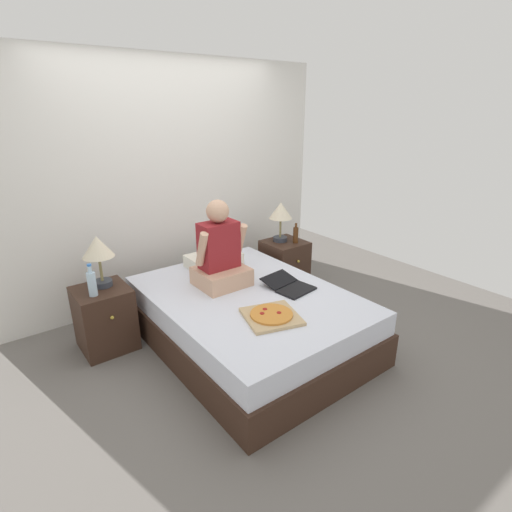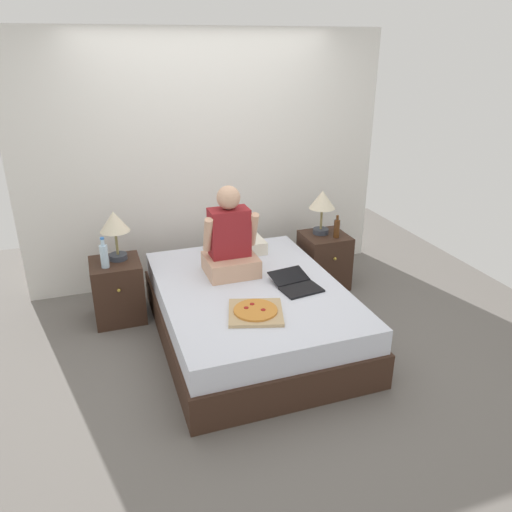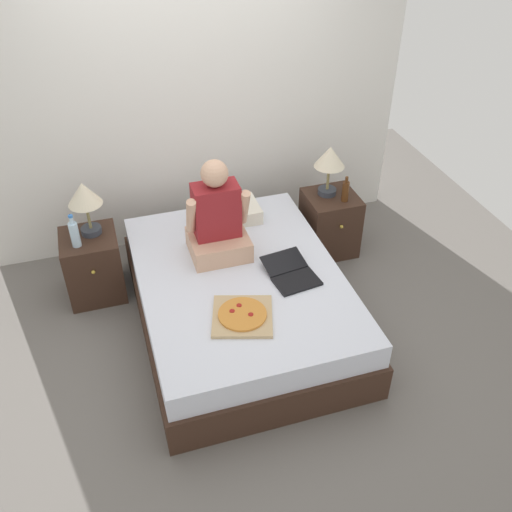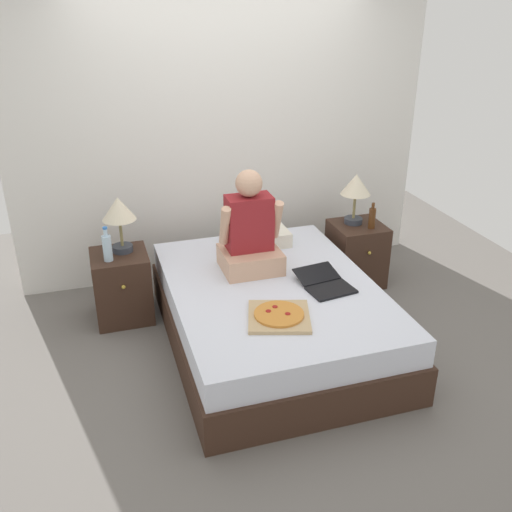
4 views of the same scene
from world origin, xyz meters
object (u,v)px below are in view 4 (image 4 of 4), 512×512
pizza_box (279,316)px  lamp_on_right_nightstand (356,188)px  nightstand_right (356,254)px  bed (272,314)px  beer_bottle (372,218)px  person_seated (250,234)px  nightstand_left (122,286)px  water_bottle (107,247)px  lamp_on_left_nightstand (119,213)px  laptop (326,284)px

pizza_box → lamp_on_right_nightstand: bearing=47.2°
pizza_box → nightstand_right: bearing=45.2°
bed → lamp_on_right_nightstand: bearing=36.9°
beer_bottle → person_seated: 1.23m
nightstand_left → water_bottle: size_ratio=2.04×
bed → lamp_on_right_nightstand: lamp_on_right_nightstand is taller
nightstand_right → beer_bottle: size_ratio=2.45×
lamp_on_left_nightstand → pizza_box: lamp_on_left_nightstand is taller
water_bottle → laptop: 1.67m
water_bottle → person_seated: person_seated is taller
pizza_box → nightstand_left: bearing=128.7°
lamp_on_left_nightstand → laptop: size_ratio=0.99×
water_bottle → beer_bottle: (2.23, -0.01, -0.02)m
lamp_on_left_nightstand → pizza_box: bearing=-53.7°
beer_bottle → laptop: bearing=-134.9°
nightstand_right → lamp_on_left_nightstand: bearing=178.6°
nightstand_right → water_bottle: bearing=-177.6°
lamp_on_left_nightstand → beer_bottle: 2.12m
laptop → lamp_on_right_nightstand: bearing=54.2°
laptop → bed: bearing=158.1°
person_seated → pizza_box: bearing=-92.3°
lamp_on_left_nightstand → water_bottle: bearing=-130.6°
water_bottle → lamp_on_right_nightstand: size_ratio=0.61×
pizza_box → water_bottle: bearing=133.3°
beer_bottle → laptop: size_ratio=0.51×
bed → nightstand_left: size_ratio=3.62×
beer_bottle → person_seated: size_ratio=0.29×
lamp_on_left_nightstand → lamp_on_right_nightstand: (2.01, 0.00, 0.00)m
lamp_on_left_nightstand → lamp_on_right_nightstand: same height
nightstand_left → water_bottle: 0.41m
nightstand_right → laptop: (-0.68, -0.85, 0.23)m
nightstand_left → water_bottle: bearing=-131.7°
lamp_on_left_nightstand → beer_bottle: lamp_on_left_nightstand is taller
person_seated → pizza_box: (-0.03, -0.77, -0.27)m
beer_bottle → person_seated: (-1.19, -0.29, 0.12)m
nightstand_right → laptop: 1.11m
bed → water_bottle: water_bottle is taller
lamp_on_left_nightstand → pizza_box: (0.89, -1.21, -0.38)m
lamp_on_right_nightstand → pizza_box: bearing=-132.8°
lamp_on_right_nightstand → pizza_box: size_ratio=0.90×
nightstand_left → nightstand_right: bearing=0.0°
nightstand_left → lamp_on_left_nightstand: 0.61m
bed → pizza_box: (-0.11, -0.45, 0.27)m
water_bottle → laptop: size_ratio=0.61×
lamp_on_left_nightstand → water_bottle: size_ratio=1.63×
lamp_on_left_nightstand → nightstand_left: bearing=-128.6°
bed → water_bottle: (-1.12, 0.62, 0.43)m
bed → beer_bottle: bearing=28.7°
beer_bottle → pizza_box: size_ratio=0.46×
lamp_on_left_nightstand → laptop: lamp_on_left_nightstand is taller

